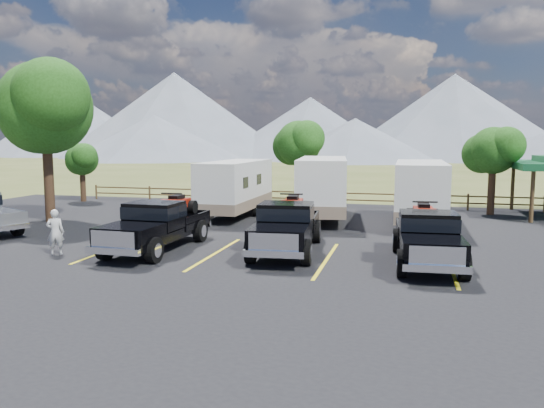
% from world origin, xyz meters
% --- Properties ---
extents(ground, '(320.00, 320.00, 0.00)m').
position_xyz_m(ground, '(0.00, 0.00, 0.00)').
color(ground, '#4C5624').
rests_on(ground, ground).
extents(asphalt_lot, '(44.00, 34.00, 0.04)m').
position_xyz_m(asphalt_lot, '(0.00, 3.00, 0.02)').
color(asphalt_lot, black).
rests_on(asphalt_lot, ground).
extents(stall_lines, '(12.12, 5.50, 0.01)m').
position_xyz_m(stall_lines, '(0.00, 4.00, 0.04)').
color(stall_lines, yellow).
rests_on(stall_lines, asphalt_lot).
extents(tree_big_nw, '(5.54, 5.18, 7.84)m').
position_xyz_m(tree_big_nw, '(-12.55, 9.03, 5.60)').
color(tree_big_nw, black).
rests_on(tree_big_nw, ground).
extents(tree_ne_a, '(3.11, 2.92, 4.76)m').
position_xyz_m(tree_ne_a, '(8.97, 17.01, 3.48)').
color(tree_ne_a, black).
rests_on(tree_ne_a, ground).
extents(tree_north, '(3.46, 3.24, 5.25)m').
position_xyz_m(tree_north, '(-2.03, 19.02, 3.83)').
color(tree_north, black).
rests_on(tree_north, ground).
extents(tree_nw_small, '(2.59, 2.43, 3.85)m').
position_xyz_m(tree_nw_small, '(-16.02, 17.01, 2.78)').
color(tree_nw_small, black).
rests_on(tree_nw_small, ground).
extents(rail_fence, '(36.12, 0.12, 1.00)m').
position_xyz_m(rail_fence, '(2.00, 18.50, 0.61)').
color(rail_fence, '#513A22').
rests_on(rail_fence, ground).
extents(mountain_range, '(209.00, 71.00, 20.00)m').
position_xyz_m(mountain_range, '(-7.63, 105.98, 7.87)').
color(mountain_range, slate).
rests_on(mountain_range, ground).
extents(rig_left, '(2.22, 6.01, 1.99)m').
position_xyz_m(rig_left, '(-4.29, 4.18, 1.00)').
color(rig_left, black).
rests_on(rig_left, asphalt_lot).
extents(rig_center, '(2.50, 6.14, 2.01)m').
position_xyz_m(rig_center, '(0.40, 5.01, 1.01)').
color(rig_center, black).
rests_on(rig_center, asphalt_lot).
extents(rig_right, '(2.30, 5.88, 1.93)m').
position_xyz_m(rig_right, '(5.25, 4.29, 0.97)').
color(rig_right, black).
rests_on(rig_right, asphalt_lot).
extents(trailer_left, '(2.25, 8.37, 2.92)m').
position_xyz_m(trailer_left, '(-4.15, 12.94, 1.57)').
color(trailer_left, white).
rests_on(trailer_left, asphalt_lot).
extents(trailer_center, '(3.19, 9.00, 3.11)m').
position_xyz_m(trailer_center, '(0.44, 13.04, 1.67)').
color(trailer_center, white).
rests_on(trailer_center, asphalt_lot).
extents(trailer_right, '(2.31, 8.60, 3.00)m').
position_xyz_m(trailer_right, '(5.18, 12.25, 1.61)').
color(trailer_right, white).
rests_on(trailer_right, asphalt_lot).
extents(person_a, '(0.70, 0.60, 1.61)m').
position_xyz_m(person_a, '(-7.40, 2.49, 0.85)').
color(person_a, silver).
rests_on(person_a, asphalt_lot).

